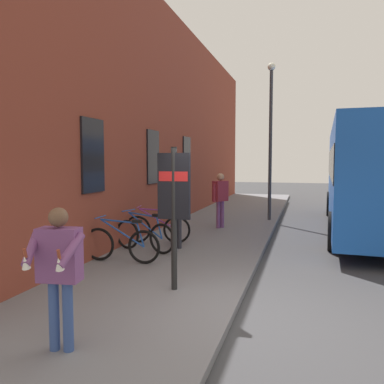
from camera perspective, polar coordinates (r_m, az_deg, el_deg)
ground at (r=11.84m, az=16.12°, el=-6.77°), size 60.00×60.00×0.00m
sidewalk_pavement at (r=14.06m, az=4.82°, el=-4.57°), size 24.00×3.50×0.12m
station_facade at (r=15.43m, az=-1.95°, el=9.75°), size 22.00×0.65×7.38m
bicycle_far_end at (r=8.63m, az=-10.16°, el=-7.44°), size 0.48×1.77×0.97m
bicycle_nearest_sign at (r=9.55m, az=-6.89°, el=-6.24°), size 0.62×1.72×0.97m
bicycle_mid_rack at (r=10.46m, az=-5.03°, el=-5.26°), size 0.53×1.75×0.97m
transit_info_sign at (r=6.56m, az=-2.62°, el=-0.48°), size 0.10×0.55×2.40m
city_bus at (r=13.98m, az=24.53°, el=2.63°), size 10.60×2.99×3.35m
pedestrian_by_facade at (r=9.71m, az=-2.32°, el=-2.67°), size 0.37×0.56×1.55m
pedestrian_near_bus at (r=12.72m, az=4.11°, el=-0.38°), size 0.58×0.48×1.76m
tourist_with_hotdogs at (r=4.75m, az=-18.71°, el=-9.75°), size 0.61×0.63×1.65m
street_lamp at (r=14.68m, az=11.29°, el=8.95°), size 0.28×0.28×5.65m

